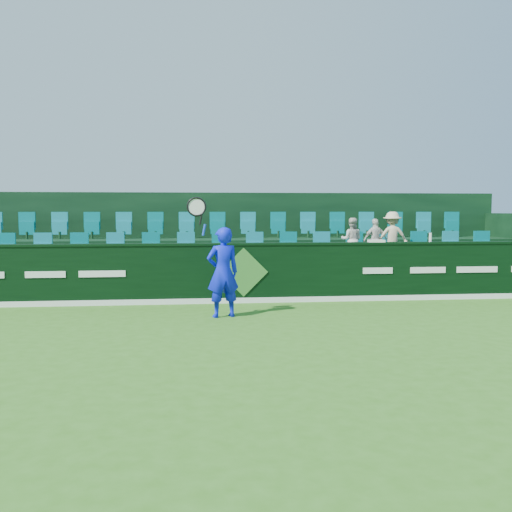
{
  "coord_description": "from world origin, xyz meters",
  "views": [
    {
      "loc": [
        -1.1,
        -8.76,
        2.08
      ],
      "look_at": [
        0.16,
        2.8,
        1.15
      ],
      "focal_mm": 40.0,
      "sensor_mm": 36.0,
      "label": 1
    }
  ],
  "objects": [
    {
      "name": "stand_rear",
      "position": [
        0.0,
        7.44,
        1.22
      ],
      "size": [
        16.0,
        4.1,
        2.6
      ],
      "color": "black",
      "rests_on": "ground"
    },
    {
      "name": "spectator_middle",
      "position": [
        3.43,
        5.12,
        1.34
      ],
      "size": [
        0.66,
        0.35,
        1.08
      ],
      "primitive_type": "imported",
      "rotation": [
        0.0,
        0.0,
        3.28
      ],
      "color": "silver",
      "rests_on": "stand_tier_front"
    },
    {
      "name": "ground",
      "position": [
        0.0,
        0.0,
        0.0
      ],
      "size": [
        60.0,
        60.0,
        0.0
      ],
      "primitive_type": "plane",
      "color": "#336D1A",
      "rests_on": "ground"
    },
    {
      "name": "spectator_right",
      "position": [
        3.86,
        5.12,
        1.43
      ],
      "size": [
        0.85,
        0.55,
        1.25
      ],
      "primitive_type": "imported",
      "rotation": [
        0.0,
        0.0,
        3.03
      ],
      "color": "beige",
      "rests_on": "stand_tier_front"
    },
    {
      "name": "stand_tier_front",
      "position": [
        0.0,
        5.1,
        0.4
      ],
      "size": [
        16.0,
        2.0,
        0.8
      ],
      "primitive_type": "cube",
      "color": "black",
      "rests_on": "ground"
    },
    {
      "name": "stand_tier_back",
      "position": [
        0.0,
        7.0,
        0.65
      ],
      "size": [
        16.0,
        1.8,
        1.3
      ],
      "primitive_type": "cube",
      "color": "black",
      "rests_on": "ground"
    },
    {
      "name": "seat_row_front",
      "position": [
        0.0,
        5.5,
        1.1
      ],
      "size": [
        13.5,
        0.5,
        0.6
      ],
      "primitive_type": "cube",
      "color": "teal",
      "rests_on": "stand_tier_front"
    },
    {
      "name": "seat_row_back",
      "position": [
        0.0,
        7.3,
        1.6
      ],
      "size": [
        13.5,
        0.5,
        0.6
      ],
      "primitive_type": "cube",
      "color": "teal",
      "rests_on": "stand_tier_back"
    },
    {
      "name": "spectator_left",
      "position": [
        2.82,
        5.12,
        1.35
      ],
      "size": [
        0.64,
        0.56,
        1.1
      ],
      "primitive_type": "imported",
      "rotation": [
        0.0,
        0.0,
        2.82
      ],
      "color": "beige",
      "rests_on": "stand_tier_front"
    },
    {
      "name": "drinks_bottle",
      "position": [
        4.39,
        4.0,
        1.46
      ],
      "size": [
        0.07,
        0.07,
        0.21
      ],
      "primitive_type": "cylinder",
      "color": "silver",
      "rests_on": "sponsor_hoarding"
    },
    {
      "name": "tennis_player",
      "position": [
        -0.55,
        2.28,
        0.9
      ],
      "size": [
        1.08,
        0.57,
        2.37
      ],
      "color": "#0E1CF1",
      "rests_on": "ground"
    },
    {
      "name": "sponsor_hoarding",
      "position": [
        0.0,
        4.0,
        0.67
      ],
      "size": [
        16.0,
        0.25,
        1.35
      ],
      "color": "black",
      "rests_on": "ground"
    },
    {
      "name": "towel",
      "position": [
        3.09,
        4.0,
        1.38
      ],
      "size": [
        0.36,
        0.23,
        0.05
      ],
      "primitive_type": "cube",
      "color": "white",
      "rests_on": "sponsor_hoarding"
    }
  ]
}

